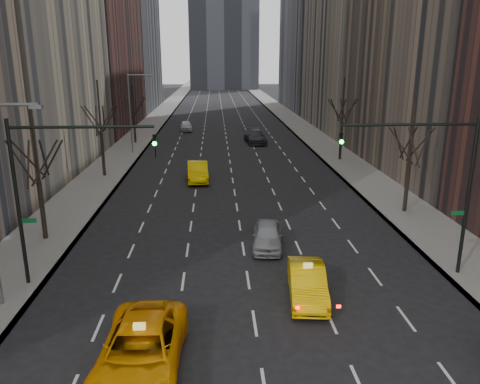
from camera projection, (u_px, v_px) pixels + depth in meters
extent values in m
cube|color=slate|center=(151.00, 124.00, 78.54)|extent=(4.50, 320.00, 0.15)
cube|color=slate|center=(296.00, 123.00, 79.79)|extent=(4.50, 320.00, 0.15)
cylinder|color=black|center=(42.00, 210.00, 28.11)|extent=(0.28, 0.28, 3.57)
cylinder|color=black|center=(35.00, 146.00, 27.04)|extent=(0.16, 0.16, 4.25)
cylinder|color=black|center=(44.00, 158.00, 28.11)|extent=(0.42, 1.80, 2.52)
cylinder|color=black|center=(52.00, 160.00, 27.61)|extent=(1.74, 0.72, 2.52)
cylinder|color=black|center=(45.00, 163.00, 26.79)|extent=(1.46, 1.25, 2.52)
cylinder|color=black|center=(28.00, 164.00, 26.46)|extent=(0.42, 1.80, 2.52)
cylinder|color=black|center=(20.00, 162.00, 26.96)|extent=(1.74, 0.72, 2.52)
cylinder|color=black|center=(29.00, 159.00, 27.78)|extent=(1.46, 1.25, 2.52)
cylinder|color=black|center=(103.00, 154.00, 43.42)|extent=(0.28, 0.28, 3.99)
cylinder|color=black|center=(99.00, 107.00, 42.22)|extent=(0.16, 0.16, 4.75)
cylinder|color=black|center=(104.00, 118.00, 43.35)|extent=(0.42, 1.80, 2.52)
cylinder|color=black|center=(110.00, 119.00, 42.86)|extent=(1.74, 0.72, 2.52)
cylinder|color=black|center=(106.00, 120.00, 42.03)|extent=(1.46, 1.25, 2.52)
cylinder|color=black|center=(96.00, 121.00, 41.71)|extent=(0.42, 1.80, 2.52)
cylinder|color=black|center=(90.00, 120.00, 42.21)|extent=(1.74, 0.72, 2.52)
cylinder|color=black|center=(94.00, 119.00, 43.03)|extent=(1.46, 1.25, 2.52)
cylinder|color=black|center=(135.00, 129.00, 60.79)|extent=(0.28, 0.28, 3.36)
cylinder|color=black|center=(133.00, 101.00, 59.77)|extent=(0.16, 0.16, 4.00)
cylinder|color=black|center=(136.00, 106.00, 60.81)|extent=(0.42, 1.80, 2.52)
cylinder|color=black|center=(140.00, 107.00, 60.31)|extent=(1.74, 0.72, 2.52)
cylinder|color=black|center=(138.00, 107.00, 59.49)|extent=(1.46, 1.25, 2.52)
cylinder|color=black|center=(131.00, 108.00, 59.16)|extent=(0.42, 1.80, 2.52)
cylinder|color=black|center=(127.00, 107.00, 59.66)|extent=(1.74, 0.72, 2.52)
cylinder|color=black|center=(129.00, 106.00, 60.48)|extent=(1.46, 1.25, 2.52)
cylinder|color=black|center=(407.00, 187.00, 33.18)|extent=(0.28, 0.28, 3.57)
cylinder|color=black|center=(412.00, 132.00, 32.11)|extent=(0.16, 0.16, 4.25)
cylinder|color=black|center=(408.00, 143.00, 33.18)|extent=(0.42, 1.80, 2.52)
cylinder|color=black|center=(421.00, 144.00, 32.68)|extent=(1.74, 0.72, 2.52)
cylinder|color=black|center=(424.00, 146.00, 31.86)|extent=(1.46, 1.25, 2.52)
cylinder|color=black|center=(414.00, 147.00, 31.54)|extent=(0.42, 1.80, 2.52)
cylinder|color=black|center=(401.00, 146.00, 32.03)|extent=(1.74, 0.72, 2.52)
cylinder|color=black|center=(399.00, 144.00, 32.85)|extent=(1.46, 1.25, 2.52)
cylinder|color=black|center=(341.00, 141.00, 50.41)|extent=(0.28, 0.28, 3.99)
cylinder|color=black|center=(343.00, 100.00, 49.21)|extent=(0.16, 0.16, 4.75)
cylinder|color=black|center=(342.00, 110.00, 50.34)|extent=(0.42, 1.80, 2.52)
cylinder|color=black|center=(349.00, 111.00, 49.85)|extent=(1.74, 0.72, 2.52)
cylinder|color=black|center=(350.00, 111.00, 49.03)|extent=(1.46, 1.25, 2.52)
cylinder|color=black|center=(343.00, 112.00, 48.70)|extent=(0.42, 1.80, 2.52)
cylinder|color=black|center=(336.00, 111.00, 49.20)|extent=(1.74, 0.72, 2.52)
cylinder|color=black|center=(335.00, 110.00, 50.02)|extent=(1.46, 1.25, 2.52)
cylinder|color=black|center=(18.00, 205.00, 21.81)|extent=(0.18, 0.18, 8.00)
cylinder|color=black|center=(81.00, 127.00, 20.98)|extent=(6.50, 0.14, 0.14)
imported|color=black|center=(155.00, 146.00, 21.40)|extent=(0.18, 0.22, 1.10)
sphere|color=#0CFF33|center=(154.00, 144.00, 21.18)|extent=(0.20, 0.20, 0.20)
cube|color=#0C5926|center=(29.00, 221.00, 22.05)|extent=(0.70, 0.04, 0.22)
cylinder|color=black|center=(468.00, 198.00, 22.91)|extent=(0.18, 0.18, 8.00)
cylinder|color=black|center=(410.00, 125.00, 21.76)|extent=(6.50, 0.14, 0.14)
imported|color=black|center=(340.00, 144.00, 21.84)|extent=(0.18, 0.22, 1.10)
sphere|color=#0CFF33|center=(342.00, 142.00, 21.62)|extent=(0.20, 0.20, 0.20)
cube|color=#0C5926|center=(458.00, 213.00, 23.11)|extent=(0.70, 0.04, 0.22)
cylinder|color=slate|center=(5.00, 104.00, 18.61)|extent=(2.60, 0.14, 0.14)
cube|color=slate|center=(36.00, 107.00, 18.70)|extent=(0.50, 0.22, 0.15)
cylinder|color=slate|center=(130.00, 114.00, 53.33)|extent=(0.16, 0.16, 9.00)
cylinder|color=slate|center=(140.00, 75.00, 52.22)|extent=(2.60, 0.14, 0.14)
cube|color=slate|center=(150.00, 76.00, 52.30)|extent=(0.50, 0.22, 0.15)
imported|color=#FA9D05|center=(141.00, 351.00, 16.37)|extent=(3.04, 6.27, 1.72)
imported|color=#FCC505|center=(307.00, 283.00, 21.53)|extent=(2.08, 4.77, 1.53)
imported|color=gray|center=(268.00, 236.00, 27.37)|extent=(2.20, 4.44, 1.45)
imported|color=yellow|center=(198.00, 172.00, 42.39)|extent=(2.09, 5.23, 1.69)
imported|color=#2E2F33|center=(255.00, 136.00, 61.36)|extent=(2.94, 6.13, 1.72)
imported|color=silver|center=(186.00, 126.00, 71.65)|extent=(2.11, 4.61, 1.53)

